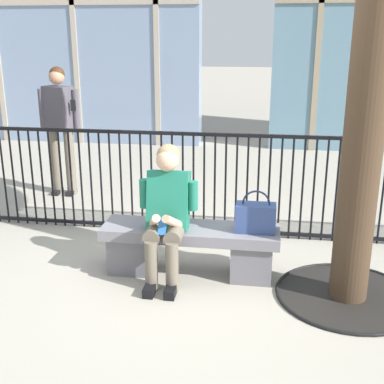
{
  "coord_description": "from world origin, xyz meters",
  "views": [
    {
      "loc": [
        0.65,
        -4.16,
        2.12
      ],
      "look_at": [
        0.0,
        0.1,
        0.75
      ],
      "focal_mm": 46.94,
      "sensor_mm": 36.0,
      "label": 1
    }
  ],
  "objects_px": {
    "stone_bench": "(190,245)",
    "handbag_on_bench": "(256,217)",
    "seated_person_with_phone": "(167,210)",
    "bystander_at_railing": "(60,121)"
  },
  "relations": [
    {
      "from": "seated_person_with_phone",
      "to": "handbag_on_bench",
      "type": "bearing_deg",
      "value": 8.78
    },
    {
      "from": "stone_bench",
      "to": "bystander_at_railing",
      "type": "relative_size",
      "value": 0.94
    },
    {
      "from": "handbag_on_bench",
      "to": "bystander_at_railing",
      "type": "distance_m",
      "value": 3.44
    },
    {
      "from": "seated_person_with_phone",
      "to": "handbag_on_bench",
      "type": "height_order",
      "value": "seated_person_with_phone"
    },
    {
      "from": "seated_person_with_phone",
      "to": "stone_bench",
      "type": "bearing_deg",
      "value": 34.37
    },
    {
      "from": "stone_bench",
      "to": "seated_person_with_phone",
      "type": "bearing_deg",
      "value": -145.63
    },
    {
      "from": "handbag_on_bench",
      "to": "stone_bench",
      "type": "bearing_deg",
      "value": 179.01
    },
    {
      "from": "stone_bench",
      "to": "handbag_on_bench",
      "type": "distance_m",
      "value": 0.66
    },
    {
      "from": "stone_bench",
      "to": "handbag_on_bench",
      "type": "height_order",
      "value": "handbag_on_bench"
    },
    {
      "from": "handbag_on_bench",
      "to": "bystander_at_railing",
      "type": "xyz_separation_m",
      "value": [
        -2.66,
        2.14,
        0.42
      ]
    }
  ]
}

